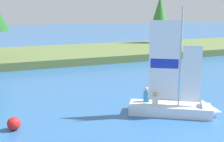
{
  "coord_description": "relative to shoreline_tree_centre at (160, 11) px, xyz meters",
  "views": [
    {
      "loc": [
        -6.02,
        -6.32,
        4.94
      ],
      "look_at": [
        0.86,
        10.27,
        1.2
      ],
      "focal_mm": 46.83,
      "sensor_mm": 36.0,
      "label": 1
    }
  ],
  "objects": [
    {
      "name": "shore_bank",
      "position": [
        -14.8,
        -3.24,
        -4.49
      ],
      "size": [
        80.0,
        11.23,
        0.71
      ],
      "primitive_type": "cube",
      "color": "#5B703D",
      "rests_on": "ground"
    },
    {
      "name": "sailboat",
      "position": [
        -12.6,
        -22.73,
        -4.42
      ],
      "size": [
        4.29,
        3.34,
        5.45
      ],
      "rotation": [
        0.0,
        0.0,
        -0.57
      ],
      "color": "silver",
      "rests_on": "ground"
    },
    {
      "name": "shoreline_tree_centre",
      "position": [
        0.0,
        0.0,
        0.0
      ],
      "size": [
        2.17,
        2.17,
        6.15
      ],
      "color": "brown",
      "rests_on": "shore_bank"
    },
    {
      "name": "channel_buoy",
      "position": [
        -20.21,
        -21.53,
        -4.56
      ],
      "size": [
        0.57,
        0.57,
        0.57
      ],
      "primitive_type": "sphere",
      "color": "red",
      "rests_on": "ground"
    }
  ]
}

